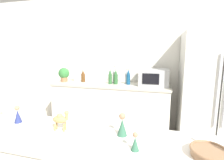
{
  "coord_description": "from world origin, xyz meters",
  "views": [
    {
      "loc": [
        0.46,
        -0.57,
        1.53
      ],
      "look_at": [
        -0.09,
        1.43,
        1.17
      ],
      "focal_mm": 28.0,
      "sensor_mm": 36.0,
      "label": 1
    }
  ],
  "objects_px": {
    "microwave": "(154,77)",
    "fruit_bowl": "(209,152)",
    "paper_towel_roll": "(76,75)",
    "wise_man_figurine_blue": "(122,126)",
    "refrigerator": "(213,92)",
    "back_bottle_4": "(127,77)",
    "potted_plant": "(64,74)",
    "back_bottle_1": "(110,77)",
    "back_bottle_3": "(115,75)",
    "back_bottle_2": "(116,77)",
    "wise_man_figurine_crimson": "(18,115)",
    "camel_figurine": "(61,119)",
    "back_bottle_0": "(83,76)",
    "wise_man_figurine_purple": "(135,143)",
    "back_bottle_5": "(128,77)"
  },
  "relations": [
    {
      "from": "fruit_bowl",
      "to": "wise_man_figurine_blue",
      "type": "relative_size",
      "value": 1.26
    },
    {
      "from": "back_bottle_2",
      "to": "wise_man_figurine_blue",
      "type": "height_order",
      "value": "back_bottle_2"
    },
    {
      "from": "back_bottle_4",
      "to": "wise_man_figurine_purple",
      "type": "xyz_separation_m",
      "value": [
        0.45,
        -2.09,
        -0.08
      ]
    },
    {
      "from": "back_bottle_2",
      "to": "camel_figurine",
      "type": "bearing_deg",
      "value": -88.51
    },
    {
      "from": "microwave",
      "to": "camel_figurine",
      "type": "height_order",
      "value": "microwave"
    },
    {
      "from": "paper_towel_roll",
      "to": "camel_figurine",
      "type": "relative_size",
      "value": 1.54
    },
    {
      "from": "back_bottle_2",
      "to": "fruit_bowl",
      "type": "distance_m",
      "value": 2.2
    },
    {
      "from": "back_bottle_0",
      "to": "camel_figurine",
      "type": "xyz_separation_m",
      "value": [
        0.7,
        -1.92,
        -0.02
      ]
    },
    {
      "from": "paper_towel_roll",
      "to": "wise_man_figurine_blue",
      "type": "relative_size",
      "value": 1.47
    },
    {
      "from": "back_bottle_2",
      "to": "camel_figurine",
      "type": "xyz_separation_m",
      "value": [
        0.05,
        -1.87,
        -0.04
      ]
    },
    {
      "from": "refrigerator",
      "to": "back_bottle_4",
      "type": "height_order",
      "value": "refrigerator"
    },
    {
      "from": "refrigerator",
      "to": "microwave",
      "type": "xyz_separation_m",
      "value": [
        -0.88,
        0.09,
        0.17
      ]
    },
    {
      "from": "microwave",
      "to": "back_bottle_3",
      "type": "relative_size",
      "value": 1.58
    },
    {
      "from": "back_bottle_5",
      "to": "back_bottle_2",
      "type": "bearing_deg",
      "value": -173.9
    },
    {
      "from": "refrigerator",
      "to": "back_bottle_5",
      "type": "bearing_deg",
      "value": 176.78
    },
    {
      "from": "back_bottle_2",
      "to": "wise_man_figurine_crimson",
      "type": "xyz_separation_m",
      "value": [
        -0.38,
        -1.83,
        -0.07
      ]
    },
    {
      "from": "paper_towel_roll",
      "to": "fruit_bowl",
      "type": "height_order",
      "value": "paper_towel_roll"
    },
    {
      "from": "back_bottle_2",
      "to": "back_bottle_5",
      "type": "relative_size",
      "value": 0.97
    },
    {
      "from": "back_bottle_0",
      "to": "refrigerator",
      "type": "bearing_deg",
      "value": -2.66
    },
    {
      "from": "fruit_bowl",
      "to": "wise_man_figurine_crimson",
      "type": "xyz_separation_m",
      "value": [
        -1.41,
        0.11,
        0.03
      ]
    },
    {
      "from": "refrigerator",
      "to": "fruit_bowl",
      "type": "bearing_deg",
      "value": -104.97
    },
    {
      "from": "back_bottle_3",
      "to": "wise_man_figurine_crimson",
      "type": "distance_m",
      "value": 1.95
    },
    {
      "from": "back_bottle_2",
      "to": "back_bottle_4",
      "type": "distance_m",
      "value": 0.21
    },
    {
      "from": "fruit_bowl",
      "to": "back_bottle_5",
      "type": "bearing_deg",
      "value": 112.52
    },
    {
      "from": "back_bottle_5",
      "to": "camel_figurine",
      "type": "bearing_deg",
      "value": -95.17
    },
    {
      "from": "microwave",
      "to": "fruit_bowl",
      "type": "relative_size",
      "value": 2.3
    },
    {
      "from": "potted_plant",
      "to": "microwave",
      "type": "bearing_deg",
      "value": 2.12
    },
    {
      "from": "refrigerator",
      "to": "wise_man_figurine_crimson",
      "type": "distance_m",
      "value": 2.61
    },
    {
      "from": "back_bottle_3",
      "to": "fruit_bowl",
      "type": "distance_m",
      "value": 2.3
    },
    {
      "from": "refrigerator",
      "to": "wise_man_figurine_crimson",
      "type": "bearing_deg",
      "value": -137.12
    },
    {
      "from": "back_bottle_1",
      "to": "back_bottle_3",
      "type": "height_order",
      "value": "back_bottle_3"
    },
    {
      "from": "wise_man_figurine_purple",
      "to": "wise_man_figurine_blue",
      "type": "bearing_deg",
      "value": 124.86
    },
    {
      "from": "microwave",
      "to": "wise_man_figurine_purple",
      "type": "distance_m",
      "value": 2.02
    },
    {
      "from": "back_bottle_1",
      "to": "back_bottle_5",
      "type": "relative_size",
      "value": 0.99
    },
    {
      "from": "back_bottle_2",
      "to": "back_bottle_4",
      "type": "bearing_deg",
      "value": 31.85
    },
    {
      "from": "potted_plant",
      "to": "back_bottle_1",
      "type": "distance_m",
      "value": 0.91
    },
    {
      "from": "refrigerator",
      "to": "back_bottle_2",
      "type": "relative_size",
      "value": 6.85
    },
    {
      "from": "potted_plant",
      "to": "back_bottle_2",
      "type": "bearing_deg",
      "value": 1.24
    },
    {
      "from": "back_bottle_2",
      "to": "back_bottle_4",
      "type": "height_order",
      "value": "back_bottle_2"
    },
    {
      "from": "back_bottle_0",
      "to": "wise_man_figurine_blue",
      "type": "relative_size",
      "value": 1.39
    },
    {
      "from": "back_bottle_0",
      "to": "back_bottle_2",
      "type": "relative_size",
      "value": 0.87
    },
    {
      "from": "camel_figurine",
      "to": "wise_man_figurine_purple",
      "type": "distance_m",
      "value": 0.58
    },
    {
      "from": "potted_plant",
      "to": "wise_man_figurine_purple",
      "type": "xyz_separation_m",
      "value": [
        1.63,
        -1.96,
        -0.1
      ]
    },
    {
      "from": "refrigerator",
      "to": "fruit_bowl",
      "type": "xyz_separation_m",
      "value": [
        -0.5,
        -1.89,
        0.06
      ]
    },
    {
      "from": "camel_figurine",
      "to": "wise_man_figurine_purple",
      "type": "relative_size",
      "value": 1.34
    },
    {
      "from": "paper_towel_roll",
      "to": "back_bottle_5",
      "type": "xyz_separation_m",
      "value": [
        1.01,
        -0.01,
        0.01
      ]
    },
    {
      "from": "wise_man_figurine_blue",
      "to": "wise_man_figurine_crimson",
      "type": "relative_size",
      "value": 1.14
    },
    {
      "from": "back_bottle_0",
      "to": "camel_figurine",
      "type": "distance_m",
      "value": 2.04
    },
    {
      "from": "back_bottle_2",
      "to": "back_bottle_3",
      "type": "bearing_deg",
      "value": 114.39
    },
    {
      "from": "microwave",
      "to": "wise_man_figurine_blue",
      "type": "xyz_separation_m",
      "value": [
        -0.15,
        -1.86,
        -0.07
      ]
    }
  ]
}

